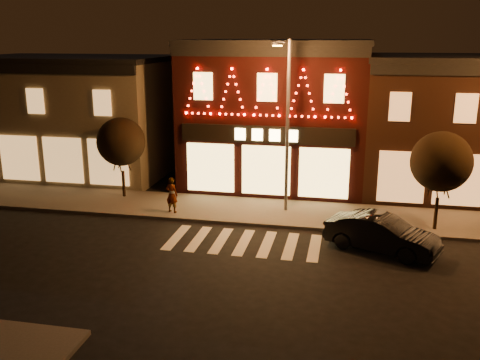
% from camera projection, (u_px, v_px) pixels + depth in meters
% --- Properties ---
extents(ground, '(120.00, 120.00, 0.00)m').
position_uv_depth(ground, '(222.00, 284.00, 18.86)').
color(ground, black).
rests_on(ground, ground).
extents(sidewalk_far, '(44.00, 4.00, 0.15)m').
position_uv_depth(sidewalk_far, '(300.00, 214.00, 26.01)').
color(sidewalk_far, '#47423D').
rests_on(sidewalk_far, ground).
extents(building_left, '(12.20, 8.28, 7.30)m').
position_uv_depth(building_left, '(74.00, 115.00, 33.66)').
color(building_left, '#6D644D').
rests_on(building_left, ground).
extents(building_pulp, '(10.20, 8.34, 8.30)m').
position_uv_depth(building_pulp, '(277.00, 113.00, 30.98)').
color(building_pulp, black).
rests_on(building_pulp, ground).
extents(building_right_a, '(9.20, 8.28, 7.50)m').
position_uv_depth(building_right_a, '(448.00, 125.00, 29.24)').
color(building_right_a, '#321B11').
rests_on(building_right_a, ground).
extents(streetlamp_mid, '(0.70, 1.88, 8.21)m').
position_uv_depth(streetlamp_mid, '(286.00, 114.00, 24.92)').
color(streetlamp_mid, '#59595E').
rests_on(streetlamp_mid, sidewalk_far).
extents(tree_left, '(2.55, 2.55, 4.26)m').
position_uv_depth(tree_left, '(121.00, 142.00, 27.89)').
color(tree_left, black).
rests_on(tree_left, sidewalk_far).
extents(tree_right, '(2.63, 2.63, 4.40)m').
position_uv_depth(tree_right, '(441.00, 162.00, 23.03)').
color(tree_right, black).
rests_on(tree_right, sidewalk_far).
extents(dark_sedan, '(4.81, 3.26, 1.50)m').
position_uv_depth(dark_sedan, '(382.00, 234.00, 21.54)').
color(dark_sedan, black).
rests_on(dark_sedan, ground).
extents(pedestrian, '(0.73, 0.57, 1.75)m').
position_uv_depth(pedestrian, '(172.00, 195.00, 25.84)').
color(pedestrian, gray).
rests_on(pedestrian, sidewalk_far).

